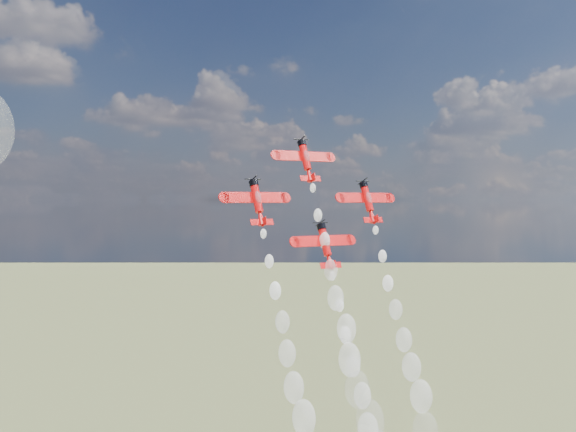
# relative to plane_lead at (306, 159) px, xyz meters

# --- Properties ---
(plane_lead) EXTENTS (12.66, 5.94, 8.57)m
(plane_lead) POSITION_rel_plane_lead_xyz_m (0.00, 0.00, 0.00)
(plane_lead) COLOR red
(plane_lead) RESTS_ON ground
(plane_left) EXTENTS (12.66, 5.94, 8.57)m
(plane_left) POSITION_rel_plane_lead_xyz_m (-12.53, -3.43, -8.08)
(plane_left) COLOR red
(plane_left) RESTS_ON ground
(plane_right) EXTENTS (12.66, 5.94, 8.57)m
(plane_right) POSITION_rel_plane_lead_xyz_m (12.53, -3.43, -8.08)
(plane_right) COLOR red
(plane_right) RESTS_ON ground
(plane_slot) EXTENTS (12.66, 5.94, 8.57)m
(plane_slot) POSITION_rel_plane_lead_xyz_m (0.00, -6.85, -16.15)
(plane_slot) COLOR red
(plane_slot) RESTS_ON ground
(smoke_trail_lead) EXTENTS (5.21, 23.90, 52.52)m
(smoke_trail_lead) POSITION_rel_plane_lead_xyz_m (0.29, -19.02, -44.99)
(smoke_trail_lead) COLOR white
(smoke_trail_lead) RESTS_ON plane_lead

